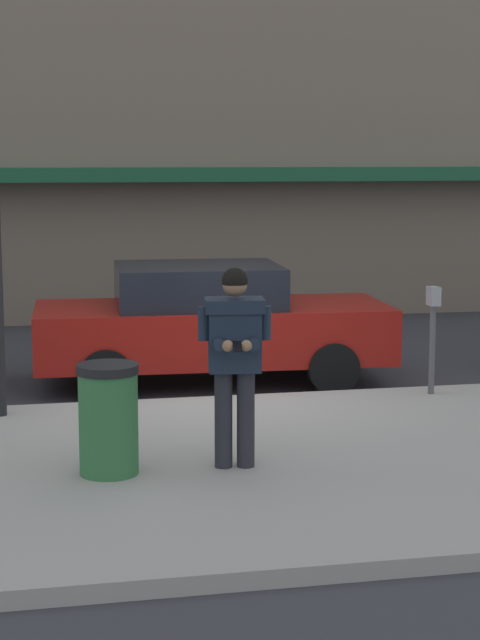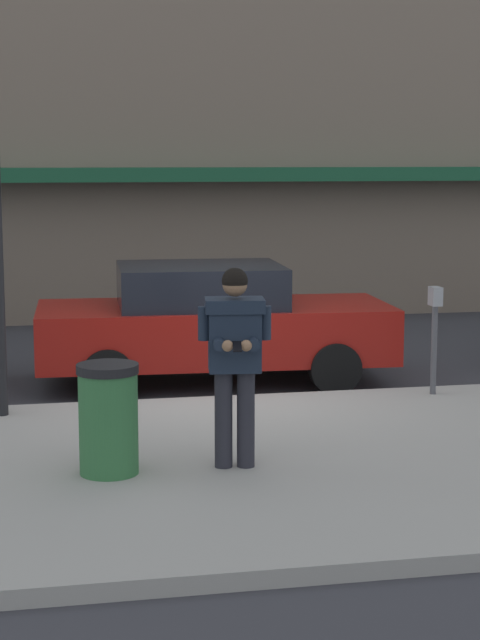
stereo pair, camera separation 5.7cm
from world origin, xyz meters
TOP-DOWN VIEW (x-y plane):
  - ground_plane at (0.00, 0.00)m, footprint 80.00×80.00m
  - sidewalk at (1.00, -2.85)m, footprint 32.00×5.30m
  - curb_paint_line at (1.00, 0.05)m, footprint 28.00×0.12m
  - parked_sedan_mid at (0.15, 1.17)m, footprint 4.59×2.10m
  - man_texting_on_phone at (-0.38, -3.07)m, footprint 0.65×0.61m
  - parking_meter at (2.49, -0.60)m, footprint 0.12×0.18m
  - trash_bin at (-1.50, -3.04)m, footprint 0.55×0.55m

SIDE VIEW (x-z plane):
  - ground_plane at x=0.00m, z-range 0.00..0.00m
  - curb_paint_line at x=1.00m, z-range 0.00..0.01m
  - sidewalk at x=1.00m, z-range 0.00..0.14m
  - trash_bin at x=-1.50m, z-range 0.14..1.12m
  - parked_sedan_mid at x=0.15m, z-range 0.02..1.56m
  - parking_meter at x=2.49m, z-range 0.33..1.60m
  - man_texting_on_phone at x=-0.38m, z-range 0.35..2.15m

